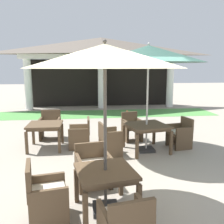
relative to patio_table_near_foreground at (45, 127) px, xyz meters
The scene contains 17 objects.
ground_plane 3.29m from the patio_table_near_foreground, 49.95° to the right, with size 60.00×60.00×0.00m, color #9E9384.
background_pavilion 7.60m from the patio_table_near_foreground, 73.24° to the left, with size 9.12×2.82×3.85m.
lawn_strip 5.47m from the patio_table_near_foreground, 67.51° to the left, with size 10.92×2.12×0.01m, color #519347.
patio_table_near_foreground is the anchor object (origin of this frame).
patio_chair_near_foreground_east 1.01m from the patio_table_near_foreground, ahead, with size 0.59×0.63×0.85m.
patio_chair_near_foreground_north 1.00m from the patio_table_near_foreground, 89.53° to the left, with size 0.64×0.59×0.90m.
patio_table_mid_left 2.83m from the patio_table_near_foreground, 10.79° to the right, with size 1.22×1.22×0.75m.
patio_umbrella_mid_left 3.45m from the patio_table_near_foreground, 10.79° to the right, with size 2.90×2.90×2.89m.
patio_chair_mid_left_east 3.84m from the patio_table_near_foreground, ahead, with size 0.64×0.67×0.85m.
patio_chair_mid_left_west 1.89m from the patio_table_near_foreground, 22.87° to the right, with size 0.60×0.65×0.86m.
patio_chair_mid_left_north 2.63m from the patio_table_near_foreground, 11.34° to the left, with size 0.63×0.63×0.88m.
patio_table_mid_right 3.54m from the patio_table_near_foreground, 66.49° to the right, with size 1.02×1.02×0.70m.
patio_umbrella_mid_right 3.97m from the patio_table_near_foreground, 66.49° to the right, with size 2.30×2.30×2.67m.
patio_chair_mid_right_south 4.45m from the patio_table_near_foreground, 69.16° to the right, with size 0.68×0.65×0.80m.
patio_chair_mid_right_north 2.67m from the patio_table_near_foreground, 62.04° to the right, with size 0.73×0.67×0.80m.
patio_chair_mid_right_west 3.46m from the patio_table_near_foreground, 81.54° to the right, with size 0.65×0.66×0.92m.
terracotta_urn 4.61m from the patio_table_near_foreground, 49.82° to the left, with size 0.24×0.24×0.42m.
Camera 1 is at (-0.97, -4.34, 2.28)m, focal length 39.09 mm.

